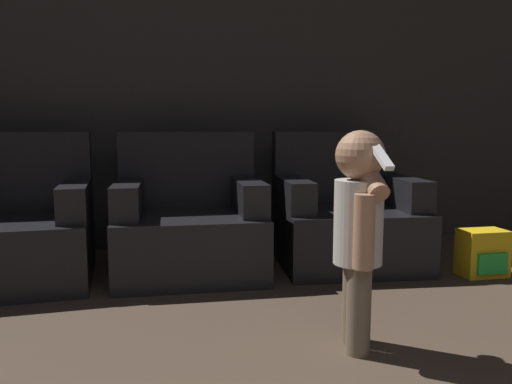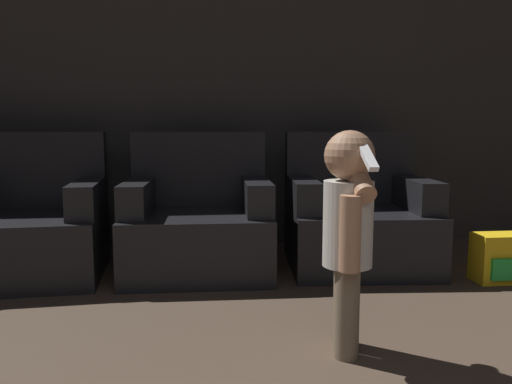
% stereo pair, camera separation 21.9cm
% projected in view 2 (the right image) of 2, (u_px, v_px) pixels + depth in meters
% --- Properties ---
extents(wall_back, '(8.40, 0.05, 2.60)m').
position_uv_depth(wall_back, '(216.00, 77.00, 3.82)').
color(wall_back, '#33302D').
rests_on(wall_back, ground_plane).
extents(armchair_left, '(0.96, 0.89, 0.89)m').
position_uv_depth(armchair_left, '(28.00, 227.00, 3.10)').
color(armchair_left, black).
rests_on(armchair_left, ground_plane).
extents(armchair_middle, '(0.92, 0.85, 0.89)m').
position_uv_depth(armchair_middle, '(199.00, 223.00, 3.22)').
color(armchair_middle, black).
rests_on(armchair_middle, ground_plane).
extents(armchair_right, '(0.96, 0.90, 0.89)m').
position_uv_depth(armchair_right, '(357.00, 220.00, 3.34)').
color(armchair_right, black).
rests_on(armchair_right, ground_plane).
extents(person_toddler, '(0.20, 0.35, 0.90)m').
position_uv_depth(person_toddler, '(349.00, 224.00, 1.98)').
color(person_toddler, brown).
rests_on(person_toddler, ground_plane).
extents(toy_backpack, '(0.28, 0.20, 0.29)m').
position_uv_depth(toy_backpack, '(498.00, 258.00, 2.97)').
color(toy_backpack, yellow).
rests_on(toy_backpack, ground_plane).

